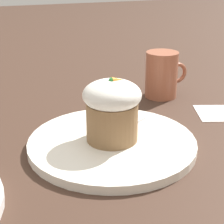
# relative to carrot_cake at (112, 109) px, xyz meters

# --- Properties ---
(ground_plane) EXTENTS (4.00, 4.00, 0.00)m
(ground_plane) POSITION_rel_carrot_cake_xyz_m (0.00, 0.00, -0.07)
(ground_plane) COLOR #3D281E
(dessert_plate) EXTENTS (0.27, 0.27, 0.01)m
(dessert_plate) POSITION_rel_carrot_cake_xyz_m (0.00, 0.00, -0.06)
(dessert_plate) COLOR white
(dessert_plate) RESTS_ON ground_plane
(carrot_cake) EXTENTS (0.09, 0.09, 0.10)m
(carrot_cake) POSITION_rel_carrot_cake_xyz_m (0.00, 0.00, 0.00)
(carrot_cake) COLOR olive
(carrot_cake) RESTS_ON dessert_plate
(spoon) EXTENTS (0.11, 0.08, 0.01)m
(spoon) POSITION_rel_carrot_cake_xyz_m (0.02, 0.02, -0.05)
(spoon) COLOR silver
(spoon) RESTS_ON dessert_plate
(coffee_cup) EXTENTS (0.10, 0.07, 0.10)m
(coffee_cup) POSITION_rel_carrot_cake_xyz_m (0.18, 0.19, -0.02)
(coffee_cup) COLOR #9E563D
(coffee_cup) RESTS_ON ground_plane
(paper_napkin) EXTENTS (0.12, 0.11, 0.00)m
(paper_napkin) POSITION_rel_carrot_cake_xyz_m (0.25, 0.06, -0.06)
(paper_napkin) COLOR white
(paper_napkin) RESTS_ON ground_plane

